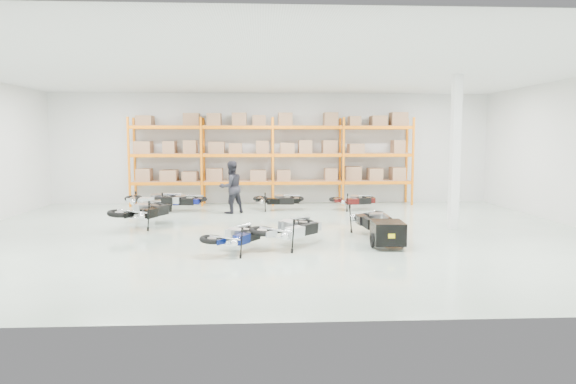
{
  "coord_description": "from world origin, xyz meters",
  "views": [
    {
      "loc": [
        -0.45,
        -14.22,
        2.68
      ],
      "look_at": [
        0.33,
        0.76,
        1.1
      ],
      "focal_mm": 32.0,
      "sensor_mm": 36.0,
      "label": 1
    }
  ],
  "objects": [
    {
      "name": "structural_column",
      "position": [
        5.2,
        0.5,
        2.25
      ],
      "size": [
        0.25,
        0.25,
        4.5
      ],
      "primitive_type": "cube",
      "color": "white",
      "rests_on": "ground"
    },
    {
      "name": "moto_silver_left",
      "position": [
        0.26,
        -1.76,
        0.57
      ],
      "size": [
        1.97,
        2.01,
        1.22
      ],
      "primitive_type": null,
      "rotation": [
        0.0,
        -0.09,
        2.38
      ],
      "color": "silver",
      "rests_on": "ground"
    },
    {
      "name": "trailer",
      "position": [
        2.62,
        -2.04,
        0.38
      ],
      "size": [
        0.82,
        1.56,
        0.65
      ],
      "rotation": [
        0.0,
        0.0,
        -0.05
      ],
      "color": "black",
      "rests_on": "ground"
    },
    {
      "name": "pallet_rack",
      "position": [
        -0.0,
        6.45,
        2.26
      ],
      "size": [
        11.28,
        0.98,
        3.62
      ],
      "color": "orange",
      "rests_on": "ground"
    },
    {
      "name": "moto_back_c",
      "position": [
        0.16,
        4.71,
        0.5
      ],
      "size": [
        1.7,
        0.93,
        1.06
      ],
      "primitive_type": null,
      "rotation": [
        0.0,
        -0.09,
        1.5
      ],
      "color": "black",
      "rests_on": "ground"
    },
    {
      "name": "moto_back_b",
      "position": [
        -4.34,
        4.45,
        0.59
      ],
      "size": [
        1.93,
        0.97,
        1.24
      ],
      "primitive_type": null,
      "rotation": [
        0.0,
        -0.09,
        1.58
      ],
      "color": "#ACB1B6",
      "rests_on": "ground"
    },
    {
      "name": "person_back",
      "position": [
        -1.54,
        4.05,
        0.94
      ],
      "size": [
        1.15,
        1.08,
        1.87
      ],
      "primitive_type": "imported",
      "rotation": [
        0.0,
        0.0,
        3.69
      ],
      "color": "#22212A",
      "rests_on": "ground"
    },
    {
      "name": "moto_touring_right",
      "position": [
        2.62,
        -0.44,
        0.57
      ],
      "size": [
        1.06,
        1.94,
        1.22
      ],
      "primitive_type": null,
      "rotation": [
        0.0,
        -0.09,
        0.07
      ],
      "color": "black",
      "rests_on": "ground"
    },
    {
      "name": "moto_back_a",
      "position": [
        -3.48,
        4.67,
        0.51
      ],
      "size": [
        1.79,
        1.08,
        1.09
      ],
      "primitive_type": null,
      "rotation": [
        0.0,
        -0.09,
        1.42
      ],
      "color": "navy",
      "rests_on": "ground"
    },
    {
      "name": "moto_black_far_left",
      "position": [
        -3.99,
        1.34,
        0.62
      ],
      "size": [
        1.76,
        2.27,
        1.31
      ],
      "primitive_type": null,
      "rotation": [
        0.0,
        -0.09,
        2.71
      ],
      "color": "black",
      "rests_on": "ground"
    },
    {
      "name": "moto_blue_centre",
      "position": [
        -1.05,
        -2.34,
        0.5
      ],
      "size": [
        1.55,
        1.81,
        1.06
      ],
      "primitive_type": null,
      "rotation": [
        0.0,
        -0.09,
        2.58
      ],
      "color": "#07124B",
      "rests_on": "ground"
    },
    {
      "name": "room",
      "position": [
        0.0,
        0.0,
        2.25
      ],
      "size": [
        18.0,
        18.0,
        18.0
      ],
      "color": "#B5CABA",
      "rests_on": "ground"
    },
    {
      "name": "moto_back_d",
      "position": [
        3.01,
        4.63,
        0.48
      ],
      "size": [
        1.68,
        1.05,
        1.02
      ],
      "primitive_type": null,
      "rotation": [
        0.0,
        -0.09,
        1.75
      ],
      "color": "#410D0D",
      "rests_on": "ground"
    }
  ]
}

